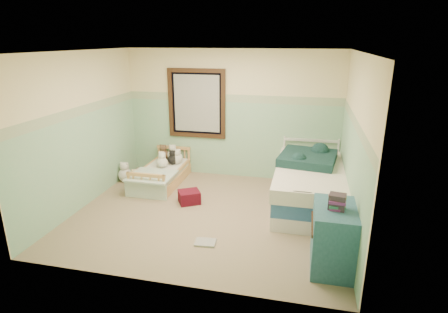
% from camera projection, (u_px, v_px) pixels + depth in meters
% --- Properties ---
extents(floor, '(4.20, 3.60, 0.02)m').
position_uv_depth(floor, '(208.00, 214.00, 5.85)').
color(floor, gray).
rests_on(floor, ground).
extents(ceiling, '(4.20, 3.60, 0.02)m').
position_uv_depth(ceiling, '(206.00, 51.00, 5.08)').
color(ceiling, white).
rests_on(ceiling, wall_back).
extents(wall_back, '(4.20, 0.04, 2.50)m').
position_uv_depth(wall_back, '(232.00, 115.00, 7.14)').
color(wall_back, beige).
rests_on(wall_back, floor).
extents(wall_front, '(4.20, 0.04, 2.50)m').
position_uv_depth(wall_front, '(161.00, 182.00, 3.80)').
color(wall_front, beige).
rests_on(wall_front, floor).
extents(wall_left, '(0.04, 3.60, 2.50)m').
position_uv_depth(wall_left, '(82.00, 131.00, 5.92)').
color(wall_left, beige).
rests_on(wall_left, floor).
extents(wall_right, '(0.04, 3.60, 2.50)m').
position_uv_depth(wall_right, '(354.00, 147.00, 5.02)').
color(wall_right, beige).
rests_on(wall_right, floor).
extents(wainscot_mint, '(4.20, 0.01, 1.50)m').
position_uv_depth(wainscot_mint, '(231.00, 140.00, 7.28)').
color(wainscot_mint, '#80B691').
rests_on(wainscot_mint, floor).
extents(border_strip, '(4.20, 0.01, 0.15)m').
position_uv_depth(border_strip, '(232.00, 98.00, 7.02)').
color(border_strip, slate).
rests_on(border_strip, wall_back).
extents(window_frame, '(1.16, 0.06, 1.36)m').
position_uv_depth(window_frame, '(197.00, 104.00, 7.19)').
color(window_frame, '#311C10').
rests_on(window_frame, wall_back).
extents(window_blinds, '(0.92, 0.01, 1.12)m').
position_uv_depth(window_blinds, '(197.00, 104.00, 7.20)').
color(window_blinds, '#B7B8AF').
rests_on(window_blinds, window_frame).
extents(toddler_bed_frame, '(0.72, 1.44, 0.18)m').
position_uv_depth(toddler_bed_frame, '(162.00, 179.00, 7.06)').
color(toddler_bed_frame, '#BA8C44').
rests_on(toddler_bed_frame, floor).
extents(toddler_mattress, '(0.66, 1.37, 0.12)m').
position_uv_depth(toddler_mattress, '(161.00, 171.00, 7.01)').
color(toddler_mattress, silver).
rests_on(toddler_mattress, toddler_bed_frame).
extents(patchwork_quilt, '(0.78, 0.72, 0.03)m').
position_uv_depth(patchwork_quilt, '(152.00, 176.00, 6.57)').
color(patchwork_quilt, '#70ABCF').
rests_on(patchwork_quilt, toddler_mattress).
extents(plush_bed_brown, '(0.22, 0.22, 0.22)m').
position_uv_depth(plush_bed_brown, '(164.00, 155.00, 7.45)').
color(plush_bed_brown, brown).
rests_on(plush_bed_brown, toddler_mattress).
extents(plush_bed_white, '(0.23, 0.23, 0.23)m').
position_uv_depth(plush_bed_white, '(173.00, 155.00, 7.41)').
color(plush_bed_white, silver).
rests_on(plush_bed_white, toddler_mattress).
extents(plush_bed_tan, '(0.17, 0.17, 0.17)m').
position_uv_depth(plush_bed_tan, '(162.00, 159.00, 7.25)').
color(plush_bed_tan, beige).
rests_on(plush_bed_tan, toddler_mattress).
extents(plush_bed_dark, '(0.19, 0.19, 0.19)m').
position_uv_depth(plush_bed_dark, '(173.00, 160.00, 7.19)').
color(plush_bed_dark, black).
rests_on(plush_bed_dark, toddler_mattress).
extents(plush_floor_cream, '(0.27, 0.27, 0.27)m').
position_uv_depth(plush_floor_cream, '(125.00, 175.00, 7.14)').
color(plush_floor_cream, silver).
rests_on(plush_floor_cream, floor).
extents(plush_floor_tan, '(0.23, 0.23, 0.23)m').
position_uv_depth(plush_floor_tan, '(136.00, 181.00, 6.89)').
color(plush_floor_tan, beige).
rests_on(plush_floor_tan, floor).
extents(twin_bed_frame, '(1.06, 2.11, 0.22)m').
position_uv_depth(twin_bed_frame, '(308.00, 199.00, 6.14)').
color(twin_bed_frame, silver).
rests_on(twin_bed_frame, floor).
extents(twin_boxspring, '(1.06, 2.11, 0.22)m').
position_uv_depth(twin_boxspring, '(309.00, 186.00, 6.07)').
color(twin_boxspring, navy).
rests_on(twin_boxspring, twin_bed_frame).
extents(twin_mattress, '(1.10, 2.16, 0.22)m').
position_uv_depth(twin_mattress, '(310.00, 174.00, 6.00)').
color(twin_mattress, white).
rests_on(twin_mattress, twin_boxspring).
extents(teal_blanket, '(1.03, 1.07, 0.14)m').
position_uv_depth(teal_blanket, '(308.00, 158.00, 6.24)').
color(teal_blanket, black).
rests_on(teal_blanket, twin_mattress).
extents(dresser, '(0.49, 0.79, 0.79)m').
position_uv_depth(dresser, '(333.00, 237.00, 4.39)').
color(dresser, '#265667').
rests_on(dresser, floor).
extents(book_stack, '(0.21, 0.18, 0.19)m').
position_uv_depth(book_stack, '(337.00, 202.00, 4.21)').
color(book_stack, '#4C2A27').
rests_on(book_stack, dresser).
extents(red_pillow, '(0.45, 0.43, 0.21)m').
position_uv_depth(red_pillow, '(189.00, 197.00, 6.21)').
color(red_pillow, maroon).
rests_on(red_pillow, floor).
extents(floor_book, '(0.30, 0.24, 0.03)m').
position_uv_depth(floor_book, '(205.00, 242.00, 5.00)').
color(floor_book, gold).
rests_on(floor_book, floor).
extents(extra_plush_0, '(0.18, 0.18, 0.18)m').
position_uv_depth(extra_plush_0, '(178.00, 157.00, 7.36)').
color(extra_plush_0, silver).
rests_on(extra_plush_0, toddler_mattress).
extents(extra_plush_1, '(0.19, 0.19, 0.19)m').
position_uv_depth(extra_plush_1, '(177.00, 159.00, 7.22)').
color(extra_plush_1, silver).
rests_on(extra_plush_1, toddler_mattress).
extents(extra_plush_2, '(0.21, 0.21, 0.21)m').
position_uv_depth(extra_plush_2, '(162.00, 162.00, 7.00)').
color(extra_plush_2, silver).
rests_on(extra_plush_2, toddler_mattress).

